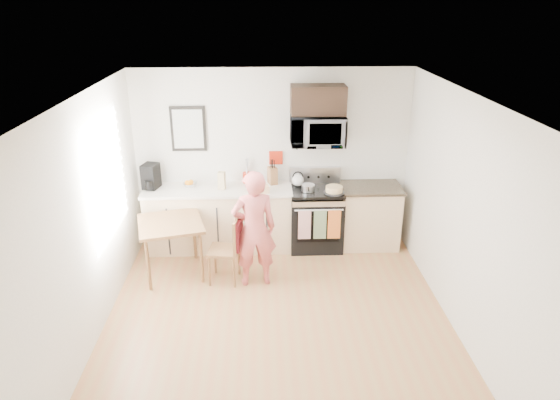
{
  "coord_description": "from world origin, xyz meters",
  "views": [
    {
      "loc": [
        -0.17,
        -4.73,
        3.52
      ],
      "look_at": [
        0.06,
        1.0,
        1.16
      ],
      "focal_mm": 32.0,
      "sensor_mm": 36.0,
      "label": 1
    }
  ],
  "objects_px": {
    "dining_table": "(171,228)",
    "range": "(316,219)",
    "cake": "(334,190)",
    "microwave": "(318,130)",
    "chair": "(233,241)",
    "person": "(254,229)"
  },
  "relations": [
    {
      "from": "dining_table",
      "to": "chair",
      "type": "bearing_deg",
      "value": -15.18
    },
    {
      "from": "dining_table",
      "to": "cake",
      "type": "height_order",
      "value": "cake"
    },
    {
      "from": "range",
      "to": "chair",
      "type": "xyz_separation_m",
      "value": [
        -1.17,
        -0.96,
        0.15
      ]
    },
    {
      "from": "chair",
      "to": "cake",
      "type": "distance_m",
      "value": 1.65
    },
    {
      "from": "chair",
      "to": "dining_table",
      "type": "bearing_deg",
      "value": 173.51
    },
    {
      "from": "dining_table",
      "to": "cake",
      "type": "xyz_separation_m",
      "value": [
        2.23,
        0.55,
        0.3
      ]
    },
    {
      "from": "chair",
      "to": "cake",
      "type": "relative_size",
      "value": 3.13
    },
    {
      "from": "microwave",
      "to": "chair",
      "type": "height_order",
      "value": "microwave"
    },
    {
      "from": "range",
      "to": "person",
      "type": "bearing_deg",
      "value": -131.64
    },
    {
      "from": "person",
      "to": "dining_table",
      "type": "relative_size",
      "value": 1.81
    },
    {
      "from": "chair",
      "to": "person",
      "type": "bearing_deg",
      "value": -3.19
    },
    {
      "from": "range",
      "to": "microwave",
      "type": "distance_m",
      "value": 1.33
    },
    {
      "from": "range",
      "to": "microwave",
      "type": "bearing_deg",
      "value": 90.06
    },
    {
      "from": "dining_table",
      "to": "cake",
      "type": "relative_size",
      "value": 2.94
    },
    {
      "from": "dining_table",
      "to": "cake",
      "type": "distance_m",
      "value": 2.32
    },
    {
      "from": "microwave",
      "to": "person",
      "type": "relative_size",
      "value": 0.49
    },
    {
      "from": "person",
      "to": "chair",
      "type": "relative_size",
      "value": 1.7
    },
    {
      "from": "person",
      "to": "cake",
      "type": "xyz_separation_m",
      "value": [
        1.13,
        0.83,
        0.19
      ]
    },
    {
      "from": "dining_table",
      "to": "range",
      "type": "bearing_deg",
      "value": 20.05
    },
    {
      "from": "person",
      "to": "chair",
      "type": "distance_m",
      "value": 0.34
    },
    {
      "from": "microwave",
      "to": "dining_table",
      "type": "bearing_deg",
      "value": -157.35
    },
    {
      "from": "microwave",
      "to": "chair",
      "type": "distance_m",
      "value": 1.97
    }
  ]
}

